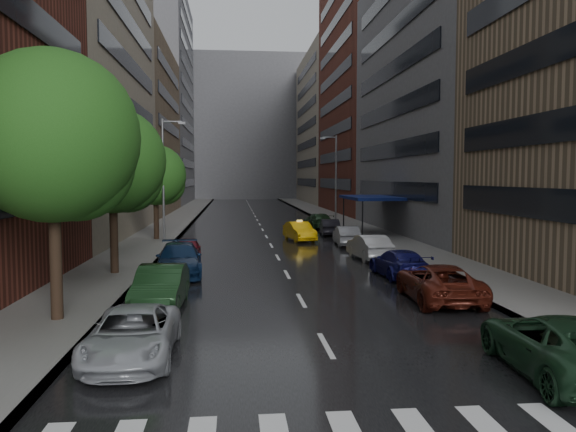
% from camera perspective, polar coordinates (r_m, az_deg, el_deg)
% --- Properties ---
extents(ground, '(220.00, 220.00, 0.00)m').
position_cam_1_polar(ground, '(13.14, 6.87, -18.04)').
color(ground, gray).
rests_on(ground, ground).
extents(road, '(14.00, 140.00, 0.01)m').
position_cam_1_polar(road, '(62.14, -3.07, -0.55)').
color(road, black).
rests_on(road, ground).
extents(sidewalk_left, '(4.00, 140.00, 0.15)m').
position_cam_1_polar(sidewalk_left, '(62.40, -11.35, -0.54)').
color(sidewalk_left, gray).
rests_on(sidewalk_left, ground).
extents(sidewalk_right, '(4.00, 140.00, 0.15)m').
position_cam_1_polar(sidewalk_right, '(63.17, 5.11, -0.42)').
color(sidewalk_right, gray).
rests_on(sidewalk_right, ground).
extents(buildings_left, '(8.00, 108.00, 38.00)m').
position_cam_1_polar(buildings_left, '(72.60, -15.64, 12.62)').
color(buildings_left, maroon).
rests_on(buildings_left, ground).
extents(buildings_right, '(8.05, 109.10, 36.00)m').
position_cam_1_polar(buildings_right, '(71.55, 9.01, 12.07)').
color(buildings_right, '#937A5B').
rests_on(buildings_right, ground).
extents(building_far, '(40.00, 14.00, 32.00)m').
position_cam_1_polar(building_far, '(130.39, -4.40, 8.86)').
color(building_far, slate).
rests_on(building_far, ground).
extents(tree_near, '(5.72, 5.72, 9.12)m').
position_cam_1_polar(tree_near, '(20.21, -22.83, 7.42)').
color(tree_near, '#382619').
rests_on(tree_near, ground).
extents(tree_mid, '(5.24, 5.24, 8.36)m').
position_cam_1_polar(tree_mid, '(29.07, -17.41, 5.38)').
color(tree_mid, '#382619').
rests_on(tree_mid, ground).
extents(tree_far, '(4.63, 4.63, 7.38)m').
position_cam_1_polar(tree_far, '(44.20, -13.30, 4.05)').
color(tree_far, '#382619').
rests_on(tree_far, ground).
extents(taxi, '(2.32, 4.61, 1.45)m').
position_cam_1_polar(taxi, '(43.29, 1.18, -1.57)').
color(taxi, yellow).
rests_on(taxi, ground).
extents(parked_cars_left, '(2.63, 22.59, 1.59)m').
position_cam_1_polar(parked_cars_left, '(24.31, -12.00, -5.99)').
color(parked_cars_left, '#A8ABB2').
rests_on(parked_cars_left, ground).
extents(parked_cars_right, '(2.89, 45.33, 1.51)m').
position_cam_1_polar(parked_cars_right, '(31.55, 9.32, -3.70)').
color(parked_cars_right, '#1A3922').
rests_on(parked_cars_right, ground).
extents(street_lamp_left, '(1.74, 0.22, 9.00)m').
position_cam_1_polar(street_lamp_left, '(42.20, -12.46, 3.86)').
color(street_lamp_left, gray).
rests_on(street_lamp_left, sidewalk_left).
extents(street_lamp_right, '(1.74, 0.22, 9.00)m').
position_cam_1_polar(street_lamp_right, '(57.83, 4.81, 3.95)').
color(street_lamp_right, gray).
rests_on(street_lamp_right, sidewalk_right).
extents(awning, '(4.00, 8.00, 3.12)m').
position_cam_1_polar(awning, '(48.35, 8.40, 1.84)').
color(awning, navy).
rests_on(awning, sidewalk_right).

